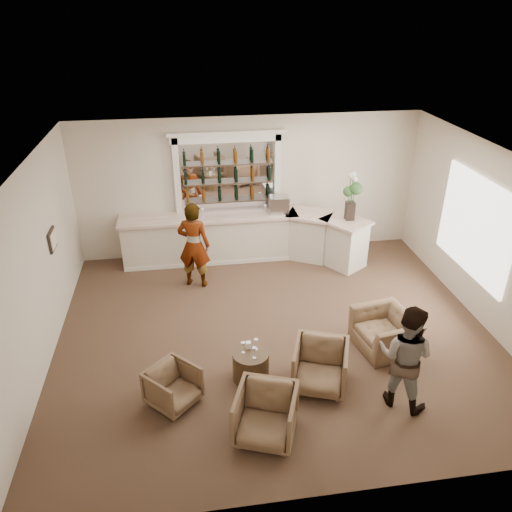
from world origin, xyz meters
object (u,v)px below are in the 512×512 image
at_px(armchair_right, 320,366).
at_px(guest, 405,357).
at_px(armchair_center, 266,415).
at_px(espresso_machine, 279,205).
at_px(armchair_far, 385,332).
at_px(cocktail_table, 251,365).
at_px(bar_counter, 245,238).
at_px(sommelier, 194,245).
at_px(flower_vase, 351,193).
at_px(armchair_left, 173,387).

bearing_deg(armchair_right, guest, -5.06).
distance_m(armchair_center, espresso_machine, 5.70).
bearing_deg(armchair_far, cocktail_table, -90.34).
height_order(bar_counter, espresso_machine, espresso_machine).
bearing_deg(espresso_machine, bar_counter, -171.48).
xyz_separation_m(bar_counter, sommelier, (-1.22, -0.99, 0.38)).
xyz_separation_m(bar_counter, armchair_far, (2.00, -3.72, -0.23)).
height_order(cocktail_table, armchair_right, armchair_right).
bearing_deg(flower_vase, armchair_center, -119.35).
xyz_separation_m(sommelier, armchair_far, (3.23, -2.73, -0.61)).
height_order(espresso_machine, flower_vase, flower_vase).
bearing_deg(cocktail_table, espresso_machine, 73.48).
bearing_deg(guest, flower_vase, -56.57).
height_order(armchair_left, armchair_center, armchair_center).
relative_size(cocktail_table, armchair_center, 0.70).
bearing_deg(cocktail_table, bar_counter, 83.68).
distance_m(guest, armchair_right, 1.33).
height_order(sommelier, armchair_right, sommelier).
xyz_separation_m(bar_counter, armchair_left, (-1.72, -4.56, -0.25)).
xyz_separation_m(armchair_center, espresso_machine, (1.22, 5.48, 0.95)).
height_order(armchair_right, flower_vase, flower_vase).
height_order(bar_counter, armchair_right, bar_counter).
bearing_deg(bar_counter, armchair_left, -110.65).
xyz_separation_m(guest, espresso_machine, (-0.94, 5.12, 0.47)).
bearing_deg(flower_vase, guest, -97.14).
relative_size(guest, espresso_machine, 3.89).
bearing_deg(espresso_machine, cocktail_table, -103.24).
xyz_separation_m(armchair_far, flower_vase, (0.29, 3.15, 1.43)).
distance_m(bar_counter, espresso_machine, 1.10).
bearing_deg(espresso_machine, armchair_far, -69.07).
xyz_separation_m(bar_counter, guest, (1.74, -5.04, 0.29)).
bearing_deg(armchair_left, flower_vase, 0.58).
xyz_separation_m(armchair_left, armchair_right, (2.33, 0.04, 0.07)).
xyz_separation_m(armchair_right, armchair_far, (1.40, 0.79, -0.05)).
bearing_deg(guest, sommelier, -13.28).
height_order(armchair_center, flower_vase, flower_vase).
xyz_separation_m(cocktail_table, espresso_machine, (1.26, 4.24, 1.09)).
xyz_separation_m(guest, armchair_left, (-3.45, 0.49, -0.55)).
xyz_separation_m(cocktail_table, armchair_center, (0.04, -1.25, 0.14)).
bearing_deg(sommelier, cocktail_table, 122.59).
relative_size(cocktail_table, espresso_machine, 1.34).
distance_m(armchair_left, armchair_far, 3.81).
height_order(armchair_far, flower_vase, flower_vase).
relative_size(armchair_right, armchair_far, 0.82).
relative_size(cocktail_table, flower_vase, 0.54).
xyz_separation_m(sommelier, armchair_right, (1.83, -3.52, -0.56)).
height_order(armchair_far, espresso_machine, espresso_machine).
relative_size(sommelier, guest, 1.10).
xyz_separation_m(armchair_center, armchair_right, (1.03, 0.89, 0.00)).
xyz_separation_m(armchair_right, espresso_machine, (0.19, 4.59, 0.94)).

